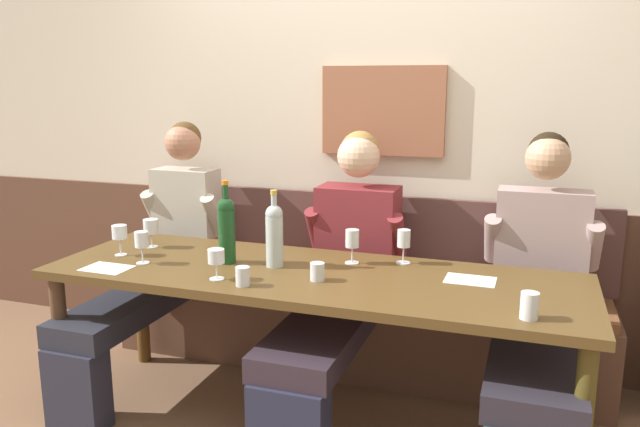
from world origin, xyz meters
name	(u,v)px	position (x,y,z in m)	size (l,w,h in m)	color
room_wall_back	(366,109)	(0.00, 1.09, 1.40)	(6.80, 0.12, 2.80)	beige
wood_wainscot_panel	(361,276)	(0.00, 1.04, 0.45)	(6.80, 0.03, 0.91)	brown
wall_bench	(350,318)	(0.00, 0.83, 0.28)	(2.68, 0.42, 0.94)	brown
dining_table	(311,289)	(0.00, 0.19, 0.65)	(2.38, 0.76, 0.73)	#523B1C
person_center_right_seat	(158,253)	(-0.99, 0.50, 0.65)	(0.47, 1.18, 1.33)	#262736
person_right_seat	(341,270)	(0.04, 0.51, 0.65)	(0.52, 1.19, 1.30)	#24263C
person_center_left_seat	(539,296)	(0.96, 0.48, 0.63)	(0.53, 1.18, 1.32)	#243536
wine_bottle_amber_mid	(274,233)	(-0.19, 0.23, 0.88)	(0.08, 0.08, 0.35)	#AFC0BE
wine_bottle_clear_water	(227,228)	(-0.42, 0.21, 0.89)	(0.08, 0.08, 0.39)	#16441D
wine_glass_by_bottle	(151,228)	(-0.91, 0.33, 0.83)	(0.08, 0.08, 0.14)	silver
wine_glass_near_bucket	(404,240)	(0.36, 0.46, 0.84)	(0.07, 0.07, 0.16)	silver
wine_glass_right_end	(216,257)	(-0.34, -0.03, 0.83)	(0.07, 0.07, 0.13)	silver
wine_glass_mid_right	(352,241)	(0.13, 0.39, 0.84)	(0.07, 0.07, 0.16)	silver
wine_glass_center_rear	(120,234)	(-0.96, 0.15, 0.84)	(0.07, 0.07, 0.15)	silver
wine_glass_center_front	(142,241)	(-0.78, 0.07, 0.83)	(0.06, 0.06, 0.15)	silver
water_tumbler_left	(243,276)	(-0.20, -0.07, 0.77)	(0.06, 0.06, 0.08)	silver
water_tumbler_right	(529,306)	(0.92, -0.07, 0.78)	(0.07, 0.07, 0.10)	silver
water_tumbler_center	(317,272)	(0.07, 0.09, 0.77)	(0.06, 0.06, 0.08)	silver
tasting_sheet_left_guest	(107,268)	(-0.89, -0.05, 0.73)	(0.21, 0.15, 0.00)	white
tasting_sheet_right_guest	(470,280)	(0.68, 0.31, 0.73)	(0.21, 0.15, 0.00)	white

